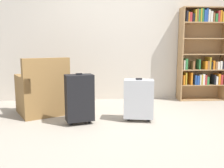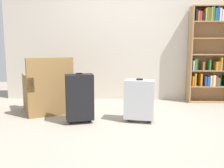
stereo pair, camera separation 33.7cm
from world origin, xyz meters
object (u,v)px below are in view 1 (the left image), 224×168
bookshelf (202,52)px  suitcase_black (79,98)px  mug (80,111)px  suitcase_silver (139,99)px  armchair (43,94)px

bookshelf → suitcase_black: (-2.34, -1.43, -0.59)m
mug → suitcase_black: suitcase_black is taller
mug → suitcase_silver: suitcase_silver is taller
suitcase_black → suitcase_silver: size_ratio=1.14×
bookshelf → suitcase_black: size_ratio=2.56×
bookshelf → suitcase_silver: 2.11m
bookshelf → mug: size_ratio=15.12×
armchair → mug: (0.59, -0.07, -0.27)m
armchair → suitcase_black: size_ratio=1.33×
mug → armchair: bearing=173.2°
mug → suitcase_black: size_ratio=0.17×
mug → suitcase_silver: size_ratio=0.19×
mug → suitcase_silver: (0.87, -0.42, 0.28)m
suitcase_silver → suitcase_black: bearing=-174.3°
armchair → mug: 0.65m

